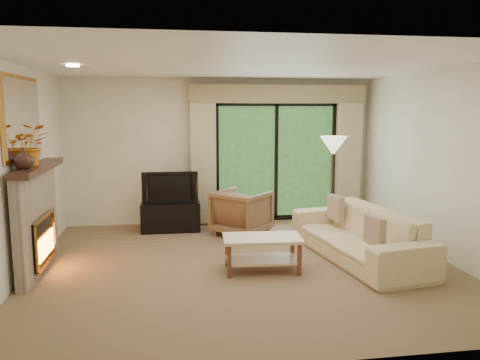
{
  "coord_description": "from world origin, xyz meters",
  "views": [
    {
      "loc": [
        -0.95,
        -5.91,
        2.05
      ],
      "look_at": [
        0.0,
        0.3,
        1.1
      ],
      "focal_mm": 35.0,
      "sensor_mm": 36.0,
      "label": 1
    }
  ],
  "objects": [
    {
      "name": "floor",
      "position": [
        0.0,
        0.0,
        0.0
      ],
      "size": [
        5.5,
        5.5,
        0.0
      ],
      "primitive_type": "plane",
      "color": "#806449",
      "rests_on": "ground"
    },
    {
      "name": "ceiling",
      "position": [
        0.0,
        0.0,
        2.6
      ],
      "size": [
        5.5,
        5.5,
        0.0
      ],
      "primitive_type": "plane",
      "rotation": [
        3.14,
        0.0,
        0.0
      ],
      "color": "white",
      "rests_on": "ground"
    },
    {
      "name": "wall_back",
      "position": [
        0.0,
        2.5,
        1.3
      ],
      "size": [
        5.0,
        0.0,
        5.0
      ],
      "primitive_type": "plane",
      "rotation": [
        1.57,
        0.0,
        0.0
      ],
      "color": "#ECE5CB",
      "rests_on": "ground"
    },
    {
      "name": "wall_front",
      "position": [
        0.0,
        -2.5,
        1.3
      ],
      "size": [
        5.0,
        0.0,
        5.0
      ],
      "primitive_type": "plane",
      "rotation": [
        -1.57,
        0.0,
        0.0
      ],
      "color": "#ECE5CB",
      "rests_on": "ground"
    },
    {
      "name": "wall_left",
      "position": [
        -2.75,
        0.0,
        1.3
      ],
      "size": [
        0.0,
        5.0,
        5.0
      ],
      "primitive_type": "plane",
      "rotation": [
        1.57,
        0.0,
        1.57
      ],
      "color": "#ECE5CB",
      "rests_on": "ground"
    },
    {
      "name": "wall_right",
      "position": [
        2.75,
        0.0,
        1.3
      ],
      "size": [
        0.0,
        5.0,
        5.0
      ],
      "primitive_type": "plane",
      "rotation": [
        1.57,
        0.0,
        -1.57
      ],
      "color": "#ECE5CB",
      "rests_on": "ground"
    },
    {
      "name": "fireplace",
      "position": [
        -2.63,
        0.2,
        0.69
      ],
      "size": [
        0.24,
        1.7,
        1.37
      ],
      "primitive_type": null,
      "color": "gray",
      "rests_on": "floor"
    },
    {
      "name": "mirror",
      "position": [
        -2.71,
        0.2,
        1.95
      ],
      "size": [
        0.07,
        1.45,
        1.02
      ],
      "primitive_type": null,
      "color": "gold",
      "rests_on": "wall_left"
    },
    {
      "name": "sliding_door",
      "position": [
        1.0,
        2.45,
        1.1
      ],
      "size": [
        2.26,
        0.1,
        2.16
      ],
      "primitive_type": null,
      "color": "black",
      "rests_on": "floor"
    },
    {
      "name": "curtain_left",
      "position": [
        -0.35,
        2.34,
        1.2
      ],
      "size": [
        0.45,
        0.18,
        2.35
      ],
      "primitive_type": "cube",
      "color": "#C3B58D",
      "rests_on": "floor"
    },
    {
      "name": "curtain_right",
      "position": [
        2.35,
        2.34,
        1.2
      ],
      "size": [
        0.45,
        0.18,
        2.35
      ],
      "primitive_type": "cube",
      "color": "#C3B58D",
      "rests_on": "floor"
    },
    {
      "name": "cornice",
      "position": [
        1.0,
        2.36,
        2.32
      ],
      "size": [
        3.2,
        0.24,
        0.32
      ],
      "primitive_type": "cube",
      "color": "#98865D",
      "rests_on": "wall_back"
    },
    {
      "name": "media_console",
      "position": [
        -0.94,
        1.95,
        0.25
      ],
      "size": [
        0.99,
        0.46,
        0.49
      ],
      "primitive_type": "cube",
      "rotation": [
        0.0,
        0.0,
        -0.01
      ],
      "color": "black",
      "rests_on": "floor"
    },
    {
      "name": "tv",
      "position": [
        -0.94,
        1.95,
        0.76
      ],
      "size": [
        0.93,
        0.13,
        0.53
      ],
      "primitive_type": "imported",
      "rotation": [
        0.0,
        0.0,
        -0.01
      ],
      "color": "black",
      "rests_on": "media_console"
    },
    {
      "name": "armchair",
      "position": [
        0.22,
        1.54,
        0.37
      ],
      "size": [
        1.13,
        1.13,
        0.74
      ],
      "primitive_type": "imported",
      "rotation": [
        0.0,
        0.0,
        2.4
      ],
      "color": "brown",
      "rests_on": "floor"
    },
    {
      "name": "sofa",
      "position": [
        1.61,
        0.03,
        0.35
      ],
      "size": [
        1.27,
        2.5,
        0.7
      ],
      "primitive_type": "imported",
      "rotation": [
        0.0,
        0.0,
        -1.42
      ],
      "color": "beige",
      "rests_on": "floor"
    },
    {
      "name": "pillow_near",
      "position": [
        1.53,
        -0.65,
        0.58
      ],
      "size": [
        0.14,
        0.36,
        0.35
      ],
      "primitive_type": "cube",
      "rotation": [
        0.0,
        0.0,
        0.15
      ],
      "color": "brown",
      "rests_on": "sofa"
    },
    {
      "name": "pillow_far",
      "position": [
        1.53,
        0.72,
        0.58
      ],
      "size": [
        0.15,
        0.37,
        0.36
      ],
      "primitive_type": "cube",
      "rotation": [
        0.0,
        0.0,
        0.15
      ],
      "color": "brown",
      "rests_on": "sofa"
    },
    {
      "name": "coffee_table",
      "position": [
        0.2,
        -0.25,
        0.22
      ],
      "size": [
        1.03,
        0.61,
        0.45
      ],
      "primitive_type": null,
      "rotation": [
        0.0,
        0.0,
        -0.07
      ],
      "color": "beige",
      "rests_on": "floor"
    },
    {
      "name": "floor_lamp",
      "position": [
        1.71,
        1.38,
        0.81
      ],
      "size": [
        0.47,
        0.47,
        1.62
      ],
      "primitive_type": null,
      "rotation": [
        0.0,
        0.0,
        0.08
      ],
      "color": "beige",
      "rests_on": "floor"
    },
    {
      "name": "vase",
      "position": [
        -2.61,
        -0.23,
        1.49
      ],
      "size": [
        0.31,
        0.31,
        0.25
      ],
      "primitive_type": "imported",
      "rotation": [
        0.0,
        0.0,
        -0.38
      ],
      "color": "#3B231B",
      "rests_on": "fireplace"
    },
    {
      "name": "branches",
      "position": [
        -2.61,
        0.06,
        1.62
      ],
      "size": [
        0.51,
        0.46,
        0.51
      ],
      "primitive_type": "imported",
      "rotation": [
        0.0,
        0.0,
        0.15
      ],
      "color": "orange",
      "rests_on": "fireplace"
    }
  ]
}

